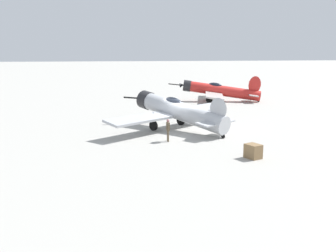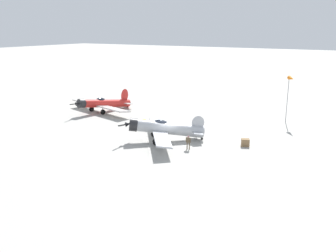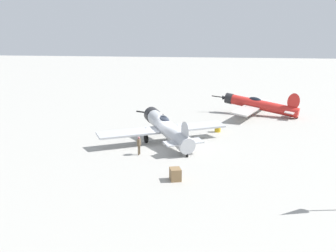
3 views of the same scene
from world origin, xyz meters
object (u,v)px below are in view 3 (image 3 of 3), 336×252
object	(u,v)px
fuel_drum	(218,128)
airplane_mid_apron	(258,105)
equipment_crate	(175,174)
ground_crew_mechanic	(139,144)
airplane_foreground	(166,128)

from	to	relation	value
fuel_drum	airplane_mid_apron	bearing A→B (deg)	-111.04
fuel_drum	equipment_crate	bearing A→B (deg)	84.89
ground_crew_mechanic	fuel_drum	world-z (taller)	ground_crew_mechanic
ground_crew_mechanic	equipment_crate	world-z (taller)	ground_crew_mechanic
equipment_crate	fuel_drum	world-z (taller)	fuel_drum
airplane_foreground	ground_crew_mechanic	size ratio (longest dim) A/B	7.07
equipment_crate	fuel_drum	distance (m)	14.84
equipment_crate	airplane_mid_apron	bearing A→B (deg)	-101.99
airplane_mid_apron	equipment_crate	xyz separation A→B (m)	(5.38, 25.33, -0.93)
airplane_mid_apron	fuel_drum	distance (m)	11.33
airplane_mid_apron	ground_crew_mechanic	size ratio (longest dim) A/B	8.21
airplane_mid_apron	airplane_foreground	bearing A→B (deg)	77.43
airplane_mid_apron	equipment_crate	bearing A→B (deg)	92.44
airplane_foreground	airplane_mid_apron	size ratio (longest dim) A/B	0.86
airplane_mid_apron	fuel_drum	xyz separation A→B (m)	(4.06, 10.54, -0.89)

